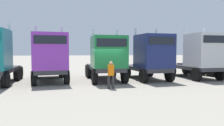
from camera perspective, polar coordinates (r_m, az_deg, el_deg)
ground at (r=15.34m, az=-2.07°, el=-5.65°), size 200.00×200.00×0.00m
semi_truck_purple at (r=16.54m, az=-16.27°, el=1.45°), size 3.43×6.60×4.23m
semi_truck_green at (r=16.41m, az=-1.44°, el=1.30°), size 2.84×6.30×4.06m
semi_truck_navy at (r=17.33m, az=10.24°, el=1.66°), size 3.19×6.01×4.22m
semi_truck_silver at (r=19.38m, az=22.38°, el=1.82°), size 2.93×6.25×4.38m
visitor_in_hivis at (r=13.36m, az=-0.28°, el=-2.66°), size 0.45×0.41×1.72m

